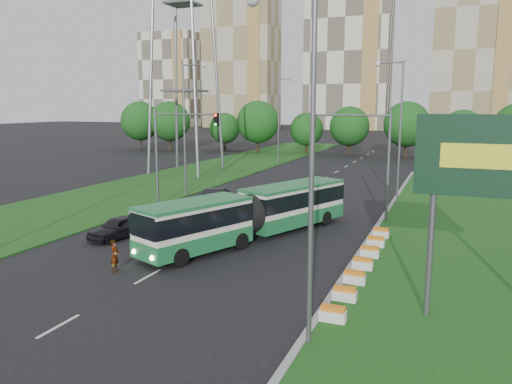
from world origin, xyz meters
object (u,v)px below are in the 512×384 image
at_px(car_left_far, 213,198).
at_px(traffic_mast_left, 173,143).
at_px(pedestrian, 115,256).
at_px(articulated_bus, 249,213).
at_px(shopping_trolley, 153,258).
at_px(traffic_mast_median, 366,147).
at_px(car_left_near, 118,227).
at_px(billboard, 502,166).

bearing_deg(car_left_far, traffic_mast_left, -162.78).
bearing_deg(pedestrian, articulated_bus, -37.02).
height_order(traffic_mast_left, pedestrian, traffic_mast_left).
relative_size(traffic_mast_left, articulated_bus, 0.50).
relative_size(car_left_far, pedestrian, 2.71).
relative_size(car_left_far, shopping_trolley, 7.86).
distance_m(traffic_mast_median, shopping_trolley, 17.33).
distance_m(traffic_mast_left, articulated_bus, 11.95).
height_order(car_left_far, shopping_trolley, car_left_far).
relative_size(traffic_mast_median, articulated_bus, 0.50).
bearing_deg(shopping_trolley, car_left_near, 128.76).
bearing_deg(traffic_mast_median, shopping_trolley, -121.68).
height_order(billboard, shopping_trolley, billboard).
xyz_separation_m(traffic_mast_median, articulated_bus, (-5.86, -7.51, -3.72)).
bearing_deg(car_left_near, billboard, -1.73).
distance_m(traffic_mast_left, car_left_far, 5.56).
distance_m(traffic_mast_median, articulated_bus, 10.23).
bearing_deg(pedestrian, car_left_near, 23.01).
bearing_deg(articulated_bus, traffic_mast_median, 74.43).
bearing_deg(traffic_mast_left, billboard, -33.55).
xyz_separation_m(traffic_mast_left, shopping_trolley, (6.45, -13.11, -5.07)).
bearing_deg(billboard, car_left_near, 165.53).
height_order(billboard, pedestrian, billboard).
height_order(billboard, traffic_mast_median, same).
height_order(traffic_mast_median, car_left_far, traffic_mast_median).
distance_m(traffic_mast_left, shopping_trolley, 15.46).
bearing_deg(billboard, traffic_mast_median, 115.03).
bearing_deg(pedestrian, car_left_far, -3.41).
relative_size(articulated_bus, shopping_trolley, 28.12).
bearing_deg(traffic_mast_left, car_left_near, -80.66).
bearing_deg(car_left_near, shopping_trolley, -23.19).
bearing_deg(billboard, shopping_trolley, 173.31).
xyz_separation_m(billboard, shopping_trolley, (-16.18, 1.90, -5.88)).
relative_size(articulated_bus, car_left_near, 3.94).
bearing_deg(car_left_near, car_left_far, 96.32).
height_order(pedestrian, shopping_trolley, pedestrian).
xyz_separation_m(traffic_mast_median, car_left_near, (-13.58, -10.57, -4.65)).
bearing_deg(pedestrian, billboard, -102.69).
xyz_separation_m(articulated_bus, car_left_near, (-7.72, -3.06, -0.93)).
height_order(traffic_mast_left, car_left_near, traffic_mast_left).
relative_size(car_left_near, car_left_far, 0.91).
height_order(articulated_bus, pedestrian, articulated_bus).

